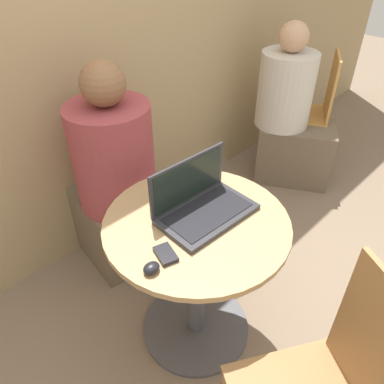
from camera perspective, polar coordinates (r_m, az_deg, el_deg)
name	(u,v)px	position (r m, az deg, el deg)	size (l,w,h in m)	color
ground_plane	(196,327)	(1.98, 0.55, -19.85)	(12.00, 12.00, 0.00)	#7F6B56
back_wall	(44,16)	(1.88, -21.65, 23.63)	(7.00, 0.05, 2.60)	tan
round_table	(196,263)	(1.61, 0.65, -10.74)	(0.73, 0.73, 0.70)	#4C4C51
laptop	(201,203)	(1.46, 1.43, -1.72)	(0.39, 0.24, 0.21)	#2D2D33
cell_phone	(166,254)	(1.31, -4.04, -9.43)	(0.08, 0.11, 0.02)	black
computer_mouse	(151,268)	(1.26, -6.21, -11.45)	(0.06, 0.05, 0.03)	black
person_seated	(113,188)	(2.04, -12.02, 0.57)	(0.44, 0.63, 1.17)	brown
chair_background	(309,111)	(3.01, 17.41, 11.66)	(0.55, 0.55, 0.89)	tan
person_background	(290,121)	(2.81, 14.76, 10.41)	(0.58, 0.63, 1.13)	brown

